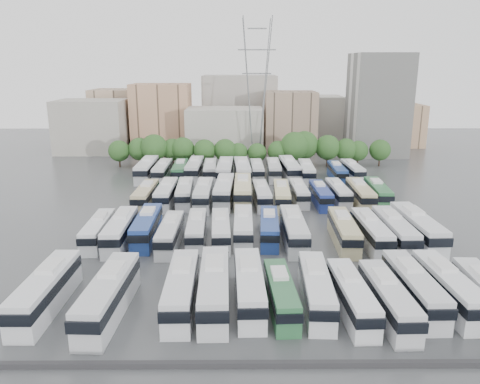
{
  "coord_description": "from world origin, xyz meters",
  "views": [
    {
      "loc": [
        -2.64,
        -65.13,
        23.27
      ],
      "look_at": [
        -2.22,
        8.78,
        3.0
      ],
      "focal_mm": 35.0,
      "sensor_mm": 36.0,
      "label": 1
    }
  ],
  "objects_px": {
    "bus_r2_s3": "(185,193)",
    "bus_r2_s11": "(338,193)",
    "bus_r0_s8": "(316,289)",
    "bus_r1_s12": "(394,231)",
    "bus_r0_s5": "(214,287)",
    "bus_r3_s1": "(162,171)",
    "bus_r0_s6": "(249,286)",
    "bus_r1_s2": "(147,226)",
    "bus_r1_s11": "(371,232)",
    "bus_r1_s5": "(221,230)",
    "bus_r3_s3": "(195,169)",
    "bus_r3_s9": "(289,168)",
    "bus_r1_s10": "(344,230)",
    "bus_r1_s0": "(98,230)",
    "apartment_tower": "(378,105)",
    "bus_r0_s4": "(181,288)",
    "bus_r2_s10": "(321,195)",
    "bus_r3_s7": "(257,170)",
    "bus_r1_s4": "(196,230)",
    "bus_r2_s12": "(360,194)",
    "bus_r3_s13": "(352,170)",
    "bus_r3_s5": "(225,171)",
    "bus_r2_s5": "(224,191)",
    "bus_r0_s0": "(46,290)",
    "bus_r1_s8": "(294,229)",
    "bus_r2_s9": "(299,193)",
    "bus_r2_s4": "(204,194)",
    "bus_r0_s11": "(414,287)",
    "bus_r3_s4": "(210,170)",
    "bus_r1_s3": "(170,233)",
    "bus_r3_s6": "(242,170)",
    "bus_r2_s1": "(146,195)",
    "bus_r2_s13": "(378,192)",
    "bus_r0_s12": "(448,287)",
    "electricity_pylon": "(257,84)",
    "bus_r2_s6": "(243,191)",
    "bus_r3_s2": "(180,170)",
    "bus_r3_s12": "(337,172)",
    "bus_r2_s2": "(166,194)",
    "bus_r1_s7": "(269,227)",
    "bus_r1_s13": "(417,228)",
    "bus_r3_s0": "(147,169)",
    "bus_r0_s9": "(352,296)",
    "bus_r0_s7": "(281,293)",
    "bus_r1_s6": "(243,227)"
  },
  "relations": [
    {
      "from": "bus_r0_s12",
      "to": "bus_r3_s6",
      "type": "bearing_deg",
      "value": 108.66
    },
    {
      "from": "bus_r0_s5",
      "to": "bus_r1_s4",
      "type": "height_order",
      "value": "bus_r0_s5"
    },
    {
      "from": "bus_r2_s9",
      "to": "bus_r1_s4",
      "type": "bearing_deg",
      "value": -131.58
    },
    {
      "from": "electricity_pylon",
      "to": "bus_r3_s7",
      "type": "bearing_deg",
      "value": -91.56
    },
    {
      "from": "bus_r0_s8",
      "to": "bus_r1_s12",
      "type": "xyz_separation_m",
      "value": [
        13.05,
        16.39,
        0.09
      ]
    },
    {
      "from": "bus_r2_s12",
      "to": "bus_r3_s13",
      "type": "height_order",
      "value": "bus_r2_s12"
    },
    {
      "from": "bus_r1_s11",
      "to": "bus_r1_s5",
      "type": "bearing_deg",
      "value": 175.28
    },
    {
      "from": "bus_r1_s4",
      "to": "bus_r2_s5",
      "type": "xyz_separation_m",
      "value": [
        3.25,
        18.61,
        0.37
      ]
    },
    {
      "from": "bus_r2_s5",
      "to": "bus_r2_s6",
      "type": "bearing_deg",
      "value": 4.59
    },
    {
      "from": "bus_r0_s5",
      "to": "bus_r3_s1",
      "type": "distance_m",
      "value": 54.65
    },
    {
      "from": "bus_r1_s3",
      "to": "bus_r3_s9",
      "type": "height_order",
      "value": "bus_r3_s9"
    },
    {
      "from": "bus_r2_s4",
      "to": "bus_r2_s11",
      "type": "distance_m",
      "value": 23.29
    },
    {
      "from": "bus_r1_s11",
      "to": "bus_r0_s12",
      "type": "bearing_deg",
      "value": -79.75
    },
    {
      "from": "bus_r1_s5",
      "to": "bus_r0_s11",
      "type": "bearing_deg",
      "value": -43.86
    },
    {
      "from": "bus_r2_s10",
      "to": "bus_r3_s7",
      "type": "bearing_deg",
      "value": 116.93
    },
    {
      "from": "bus_r1_s3",
      "to": "bus_r1_s6",
      "type": "height_order",
      "value": "bus_r1_s6"
    },
    {
      "from": "bus_r2_s10",
      "to": "bus_r3_s5",
      "type": "xyz_separation_m",
      "value": [
        -16.75,
        17.13,
        0.39
      ]
    },
    {
      "from": "bus_r3_s4",
      "to": "bus_r3_s5",
      "type": "xyz_separation_m",
      "value": [
        3.17,
        -1.53,
        0.28
      ]
    },
    {
      "from": "bus_r1_s2",
      "to": "bus_r2_s5",
      "type": "distance_m",
      "value": 20.45
    },
    {
      "from": "bus_r1_s2",
      "to": "bus_r3_s12",
      "type": "xyz_separation_m",
      "value": [
        33.05,
        33.81,
        -0.17
      ]
    },
    {
      "from": "bus_r2_s10",
      "to": "bus_r1_s12",
      "type": "bearing_deg",
      "value": -71.28
    },
    {
      "from": "bus_r1_s10",
      "to": "bus_r3_s13",
      "type": "distance_m",
      "value": 38.19
    },
    {
      "from": "bus_r2_s3",
      "to": "bus_r2_s11",
      "type": "bearing_deg",
      "value": -2.25
    },
    {
      "from": "bus_r0_s9",
      "to": "bus_r2_s13",
      "type": "bearing_deg",
      "value": 68.34
    },
    {
      "from": "bus_r0_s8",
      "to": "bus_r1_s8",
      "type": "distance_m",
      "value": 16.99
    },
    {
      "from": "bus_r0_s0",
      "to": "bus_r3_s13",
      "type": "relative_size",
      "value": 1.13
    },
    {
      "from": "bus_r0_s7",
      "to": "bus_r0_s12",
      "type": "xyz_separation_m",
      "value": [
        16.64,
        0.77,
        0.22
      ]
    },
    {
      "from": "bus_r3_s2",
      "to": "bus_r3_s12",
      "type": "bearing_deg",
      "value": -3.07
    },
    {
      "from": "bus_r1_s4",
      "to": "bus_r3_s4",
      "type": "height_order",
      "value": "bus_r3_s4"
    },
    {
      "from": "bus_r0_s12",
      "to": "bus_r0_s4",
      "type": "bearing_deg",
      "value": 178.18
    },
    {
      "from": "bus_r3_s5",
      "to": "bus_r3_s7",
      "type": "xyz_separation_m",
      "value": [
        6.65,
        2.01,
        -0.35
      ]
    },
    {
      "from": "apartment_tower",
      "to": "bus_r2_s4",
      "type": "relative_size",
      "value": 2.08
    },
    {
      "from": "bus_r2_s10",
      "to": "bus_r3_s1",
      "type": "xyz_separation_m",
      "value": [
        -29.83,
        18.15,
        0.15
      ]
    },
    {
      "from": "bus_r1_s10",
      "to": "bus_r1_s0",
      "type": "bearing_deg",
      "value": -178.89
    },
    {
      "from": "bus_r0_s4",
      "to": "bus_r2_s9",
      "type": "distance_m",
      "value": 39.97
    },
    {
      "from": "bus_r3_s4",
      "to": "bus_r3_s6",
      "type": "relative_size",
      "value": 0.87
    },
    {
      "from": "apartment_tower",
      "to": "bus_r3_s1",
      "type": "relative_size",
      "value": 2.15
    },
    {
      "from": "bus_r2_s11",
      "to": "bus_r3_s3",
      "type": "xyz_separation_m",
      "value": [
        -26.48,
        18.05,
        0.28
      ]
    },
    {
      "from": "bus_r1_s11",
      "to": "bus_r2_s4",
      "type": "relative_size",
      "value": 0.97
    },
    {
      "from": "bus_r2_s1",
      "to": "bus_r2_s13",
      "type": "distance_m",
      "value": 39.84
    },
    {
      "from": "bus_r3_s3",
      "to": "bus_r3_s9",
      "type": "height_order",
      "value": "bus_r3_s9"
    },
    {
      "from": "bus_r2_s2",
      "to": "bus_r1_s4",
      "type": "bearing_deg",
      "value": -68.94
    },
    {
      "from": "bus_r3_s2",
      "to": "bus_r3_s5",
      "type": "xyz_separation_m",
      "value": [
        9.43,
        -1.33,
        0.28
      ]
    },
    {
      "from": "bus_r0_s6",
      "to": "bus_r1_s2",
      "type": "bearing_deg",
      "value": 125.62
    },
    {
      "from": "bus_r1_s13",
      "to": "bus_r3_s0",
      "type": "distance_m",
      "value": 56.6
    },
    {
      "from": "bus_r1_s0",
      "to": "bus_r3_s2",
      "type": "bearing_deg",
      "value": 77.54
    },
    {
      "from": "bus_r1_s7",
      "to": "bus_r3_s13",
      "type": "bearing_deg",
      "value": 63.64
    },
    {
      "from": "apartment_tower",
      "to": "bus_r2_s10",
      "type": "height_order",
      "value": "apartment_tower"
    },
    {
      "from": "bus_r2_s5",
      "to": "bus_r3_s4",
      "type": "height_order",
      "value": "bus_r2_s5"
    },
    {
      "from": "apartment_tower",
      "to": "bus_r0_s4",
      "type": "relative_size",
      "value": 2.05
    }
  ]
}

